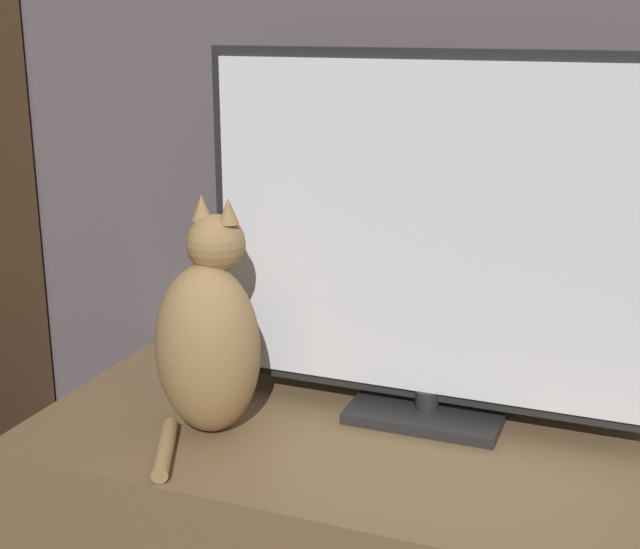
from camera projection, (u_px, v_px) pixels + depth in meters
name	position (u px, v px, depth m)	size (l,w,h in m)	color
tv	(433.00, 243.00, 1.56)	(0.84, 0.17, 0.66)	black
cat	(210.00, 339.00, 1.56)	(0.22, 0.31, 0.42)	#997547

